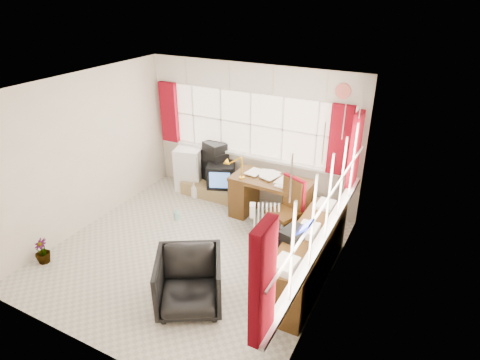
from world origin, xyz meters
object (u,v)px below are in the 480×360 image
at_px(radiator, 266,225).
at_px(tv_bench, 218,191).
at_px(desk_lamp, 242,163).
at_px(credenza, 308,257).
at_px(crt_tv, 221,175).
at_px(task_chair, 289,208).
at_px(mini_fridge, 190,168).
at_px(desk, 271,197).
at_px(office_chair, 189,282).

height_order(radiator, tv_bench, radiator).
distance_m(desk_lamp, credenza, 1.96).
bearing_deg(crt_tv, task_chair, -23.66).
relative_size(tv_bench, mini_fridge, 1.66).
relative_size(task_chair, crt_tv, 1.68).
xyz_separation_m(radiator, tv_bench, (-1.38, 0.87, -0.13)).
xyz_separation_m(task_chair, radiator, (-0.29, -0.17, -0.30)).
relative_size(desk, crt_tv, 2.17).
height_order(desk_lamp, mini_fridge, desk_lamp).
relative_size(office_chair, tv_bench, 0.58).
bearing_deg(credenza, mini_fridge, 151.60).
bearing_deg(crt_tv, office_chair, -68.13).
height_order(office_chair, radiator, office_chair).
distance_m(desk, desk_lamp, 0.79).
bearing_deg(radiator, task_chair, 29.72).
height_order(desk, crt_tv, desk).
height_order(radiator, credenza, credenza).
relative_size(desk_lamp, office_chair, 0.49).
xyz_separation_m(desk, radiator, (0.18, -0.58, -0.17)).
relative_size(credenza, crt_tv, 3.20).
height_order(radiator, crt_tv, crt_tv).
height_order(desk, credenza, credenza).
bearing_deg(tv_bench, crt_tv, -0.36).
height_order(desk, desk_lamp, desk_lamp).
relative_size(task_chair, radiator, 1.69).
height_order(desk_lamp, office_chair, desk_lamp).
bearing_deg(credenza, tv_bench, 146.30).
distance_m(crt_tv, mini_fridge, 0.76).
distance_m(task_chair, radiator, 0.46).
height_order(task_chair, radiator, task_chair).
distance_m(desk, credenza, 1.63).
xyz_separation_m(desk, crt_tv, (-1.13, 0.30, 0.05)).
distance_m(office_chair, credenza, 1.61).
xyz_separation_m(task_chair, office_chair, (-0.54, -1.95, -0.19)).
xyz_separation_m(task_chair, tv_bench, (-1.68, 0.70, -0.43)).
height_order(crt_tv, mini_fridge, mini_fridge).
height_order(desk_lamp, task_chair, desk_lamp).
relative_size(desk, desk_lamp, 3.45).
bearing_deg(office_chair, tv_bench, 82.65).
bearing_deg(mini_fridge, task_chair, -18.39).
distance_m(desk, mini_fridge, 1.92).
bearing_deg(desk, office_chair, -91.63).
bearing_deg(tv_bench, task_chair, -22.76).
bearing_deg(mini_fridge, credenza, -28.40).
height_order(office_chair, crt_tv, office_chair).
relative_size(desk, mini_fridge, 1.61).
distance_m(office_chair, radiator, 1.80).
bearing_deg(desk, crt_tv, 165.40).
bearing_deg(mini_fridge, radiator, -24.77).
relative_size(desk_lamp, tv_bench, 0.28).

